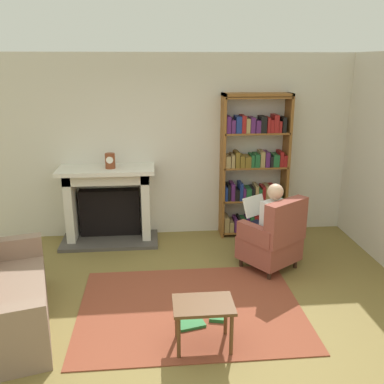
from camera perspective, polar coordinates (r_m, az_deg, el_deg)
name	(u,v)px	position (r m, az deg, el deg)	size (l,w,h in m)	color
ground	(193,325)	(4.55, 0.13, -17.34)	(14.00, 14.00, 0.00)	olive
back_wall	(177,147)	(6.42, -2.00, 6.07)	(5.60, 0.10, 2.70)	beige
area_rug	(190,308)	(4.80, -0.21, -15.27)	(2.40, 1.80, 0.01)	brown
fireplace	(109,202)	(6.39, -11.07, -1.31)	(1.41, 0.64, 1.13)	#4C4742
mantel_clock	(110,161)	(6.12, -10.90, 4.12)	(0.14, 0.14, 0.21)	brown
bookshelf	(254,169)	(6.44, 8.32, 3.03)	(1.00, 0.32, 2.14)	brown
armchair_reading	(274,238)	(5.53, 10.86, -6.11)	(0.88, 0.87, 0.97)	#331E14
seated_reader	(267,221)	(5.53, 10.04, -3.88)	(0.55, 0.59, 1.14)	silver
sofa_floral	(3,298)	(4.76, -23.99, -12.82)	(1.13, 1.83, 0.85)	#8B705D
side_table	(203,310)	(4.06, 1.52, -15.53)	(0.56, 0.39, 0.46)	brown
scattered_books	(205,319)	(4.59, 1.72, -16.62)	(0.57, 0.37, 0.04)	#267233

